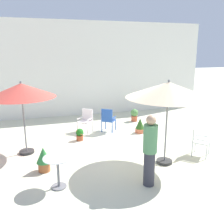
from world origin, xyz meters
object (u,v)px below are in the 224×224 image
Objects in this scene: potted_plant_1 at (134,115)px; potted_plant_2 at (80,134)px; potted_plant_4 at (44,158)px; cafe_table_0 at (58,167)px; patio_umbrella_0 at (21,91)px; patio_chair_2 at (108,119)px; patio_chair_0 at (199,139)px; patio_chair_1 at (86,119)px; standing_person at (150,150)px; patio_umbrella_1 at (168,91)px; potted_plant_3 at (140,126)px.

potted_plant_1 reaches higher than potted_plant_2.
cafe_table_0 is at bearing -71.91° from potted_plant_4.
patio_chair_2 is at bearing 22.16° from patio_umbrella_0.
patio_chair_0 is at bearing -83.05° from potted_plant_1.
standing_person reaches higher than patio_chair_1.
cafe_table_0 is at bearing 165.99° from standing_person.
patio_umbrella_0 is 2.12m from potted_plant_4.
standing_person reaches higher than potted_plant_2.
patio_umbrella_1 is at bearing -8.49° from potted_plant_4.
patio_chair_0 is 3.91m from potted_plant_2.
standing_person is at bearing -81.15° from patio_chair_1.
patio_umbrella_1 reaches higher than patio_chair_0.
cafe_table_0 is 0.85× the size of patio_chair_1.
standing_person is at bearing -110.14° from potted_plant_3.
potted_plant_1 is (4.45, 2.25, -1.62)m from patio_umbrella_0.
potted_plant_4 is at bearing -120.65° from patio_chair_1.
standing_person is at bearing -44.63° from patio_umbrella_0.
patio_chair_0 is at bearing 27.29° from standing_person.
patio_umbrella_1 is (3.70, -1.83, 0.12)m from patio_umbrella_0.
potted_plant_2 is (-2.71, -1.65, -0.08)m from potted_plant_1.
patio_umbrella_0 reaches higher than patio_chair_0.
potted_plant_2 is at bearing -148.67° from potted_plant_1.
standing_person is (-0.92, -0.92, -1.17)m from patio_umbrella_1.
patio_umbrella_0 is 2.60× the size of patio_chair_0.
potted_plant_3 is 3.77m from standing_person.
patio_umbrella_1 is at bearing -26.35° from patio_umbrella_0.
patio_chair_2 is at bearing 57.82° from cafe_table_0.
standing_person is (-2.13, -1.10, 0.38)m from patio_chair_0.
patio_umbrella_0 is 3.34× the size of potted_plant_4.
patio_chair_1 is at bearing 115.55° from patio_umbrella_1.
patio_umbrella_1 is 3.95m from patio_chair_1.
patio_chair_1 is (-2.79, 3.10, 0.01)m from patio_chair_0.
patio_chair_0 is 1.50× the size of potted_plant_3.
potted_plant_2 is 3.57m from standing_person.
potted_plant_4 is 0.39× the size of standing_person.
potted_plant_1 is at bearing 26.81° from patio_umbrella_0.
cafe_table_0 is 1.31× the size of potted_plant_3.
patio_chair_2 is at bearing 158.22° from potted_plant_3.
patio_chair_1 reaches higher than cafe_table_0.
patio_umbrella_1 is at bearing -51.11° from potted_plant_2.
potted_plant_4 reaches higher than potted_plant_1.
cafe_table_0 is 3.94m from patio_chair_1.
potted_plant_2 is at bearing -114.93° from patio_chair_1.
patio_chair_0 is at bearing -35.27° from potted_plant_2.
standing_person is at bearing -31.19° from potted_plant_4.
potted_plant_4 is at bearing 176.15° from patio_chair_0.
patio_umbrella_1 is 3.34m from cafe_table_0.
patio_chair_0 is 0.92× the size of patio_chair_2.
potted_plant_1 is 1.29× the size of potted_plant_2.
cafe_table_0 is 1.12× the size of potted_plant_4.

